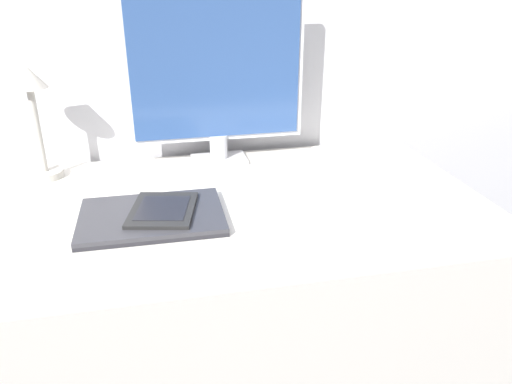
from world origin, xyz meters
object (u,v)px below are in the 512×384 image
object	(u,v)px
laptop	(152,217)
ereader	(163,210)
desk_lamp	(33,106)
monitor	(216,77)
keyboard	(355,206)

from	to	relation	value
laptop	ereader	xyz separation A→B (m)	(0.03, 0.00, 0.01)
laptop	desk_lamp	size ratio (longest dim) A/B	1.07
laptop	desk_lamp	distance (m)	0.49
ereader	desk_lamp	size ratio (longest dim) A/B	0.68
ereader	laptop	bearing A→B (deg)	-175.30
monitor	desk_lamp	world-z (taller)	monitor
monitor	ereader	distance (m)	0.48
laptop	desk_lamp	world-z (taller)	desk_lamp
laptop	desk_lamp	bearing A→B (deg)	130.42
keyboard	ereader	size ratio (longest dim) A/B	1.46
monitor	desk_lamp	xyz separation A→B (m)	(-0.51, -0.03, -0.05)
keyboard	laptop	world-z (taller)	laptop
monitor	keyboard	size ratio (longest dim) A/B	1.67
keyboard	ereader	xyz separation A→B (m)	(-0.47, 0.05, 0.02)
keyboard	ereader	bearing A→B (deg)	174.55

